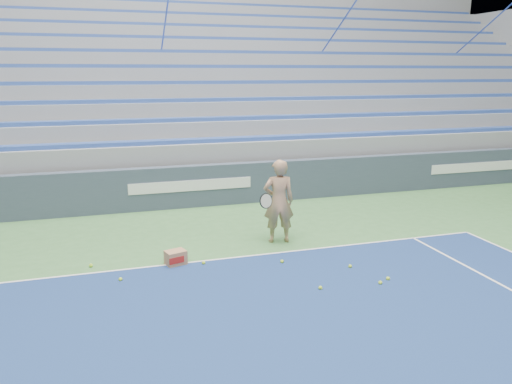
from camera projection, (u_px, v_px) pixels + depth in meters
sponsor_barrier at (190, 186)px, 13.11m from camera, size 30.00×0.32×1.10m
bleachers at (162, 104)px, 18.00m from camera, size 31.00×9.15×7.30m
tennis_player at (279, 201)px, 10.29m from camera, size 0.95×0.88×1.75m
ball_box at (176, 258)px, 9.21m from camera, size 0.42×0.37×0.27m
tennis_ball_0 at (388, 279)px, 8.53m from camera, size 0.07×0.07×0.07m
tennis_ball_1 at (120, 279)px, 8.50m from camera, size 0.07×0.07×0.07m
tennis_ball_2 at (380, 283)px, 8.36m from camera, size 0.07×0.07×0.07m
tennis_ball_3 at (350, 266)px, 9.07m from camera, size 0.07×0.07×0.07m
tennis_ball_4 at (204, 263)px, 9.23m from camera, size 0.07×0.07×0.07m
tennis_ball_5 at (282, 261)px, 9.30m from camera, size 0.07×0.07×0.07m
tennis_ball_6 at (91, 265)px, 9.11m from camera, size 0.07×0.07×0.07m
tennis_ball_7 at (320, 288)px, 8.16m from camera, size 0.07×0.07×0.07m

